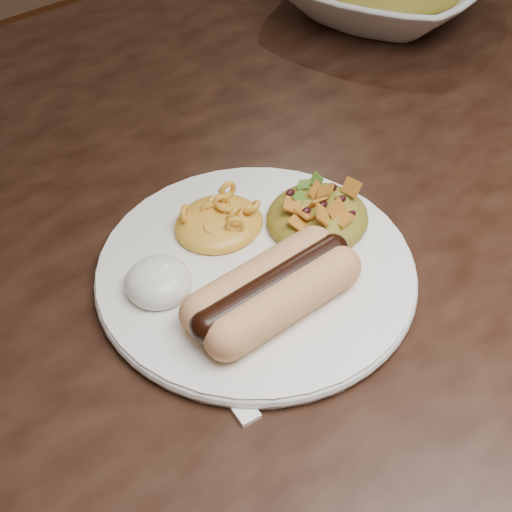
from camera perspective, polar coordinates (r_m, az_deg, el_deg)
table at (r=0.73m, az=0.64°, el=-0.23°), size 1.60×0.90×0.75m
plate at (r=0.57m, az=0.00°, el=-1.18°), size 0.30×0.30×0.01m
hotdog at (r=0.53m, az=1.36°, el=-2.63°), size 0.12×0.07×0.03m
mac_and_cheese at (r=0.59m, az=-3.02°, el=3.38°), size 0.09×0.09×0.03m
sour_cream at (r=0.55m, az=-7.89°, el=-1.52°), size 0.06×0.06×0.03m
taco_salad at (r=0.60m, az=4.99°, el=3.70°), size 0.09×0.08×0.04m
fork at (r=0.52m, az=-3.26°, el=-9.12°), size 0.04×0.15×0.00m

